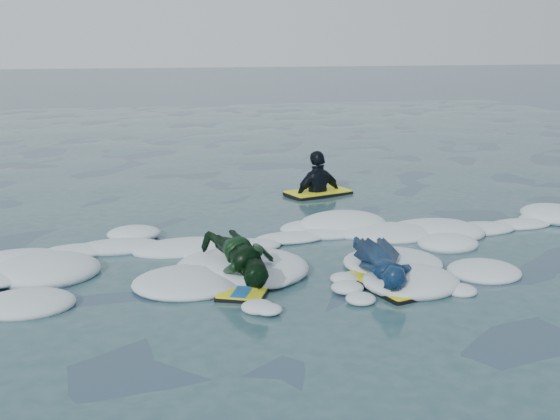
{
  "coord_description": "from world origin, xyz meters",
  "views": [
    {
      "loc": [
        -0.75,
        -6.93,
        2.56
      ],
      "look_at": [
        1.25,
        1.6,
        0.42
      ],
      "focal_mm": 45.0,
      "sensor_mm": 36.0,
      "label": 1
    }
  ],
  "objects": [
    {
      "name": "ground",
      "position": [
        0.0,
        0.0,
        0.0
      ],
      "size": [
        120.0,
        120.0,
        0.0
      ],
      "primitive_type": "plane",
      "color": "#1B3442",
      "rests_on": "ground"
    },
    {
      "name": "foam_band",
      "position": [
        0.0,
        1.03,
        0.0
      ],
      "size": [
        12.0,
        3.1,
        0.3
      ],
      "primitive_type": null,
      "color": "white",
      "rests_on": "ground"
    },
    {
      "name": "prone_woman_unit",
      "position": [
        1.98,
        -0.17,
        0.2
      ],
      "size": [
        0.77,
        1.57,
        0.38
      ],
      "rotation": [
        0.0,
        0.0,
        1.82
      ],
      "color": "black",
      "rests_on": "ground"
    },
    {
      "name": "prone_child_unit",
      "position": [
        0.5,
        0.09,
        0.26
      ],
      "size": [
        0.8,
        1.39,
        0.52
      ],
      "rotation": [
        0.0,
        0.0,
        1.15
      ],
      "color": "black",
      "rests_on": "ground"
    },
    {
      "name": "waiting_rider_unit",
      "position": [
        2.51,
        4.15,
        -0.04
      ],
      "size": [
        1.2,
        0.88,
        1.61
      ],
      "rotation": [
        0.0,
        0.0,
        0.3
      ],
      "color": "black",
      "rests_on": "ground"
    }
  ]
}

